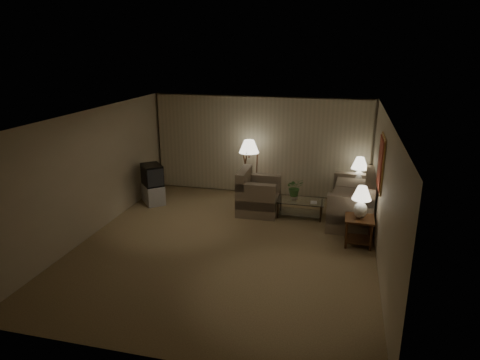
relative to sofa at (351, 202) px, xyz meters
name	(u,v)px	position (x,y,z in m)	size (l,w,h in m)	color
ground	(227,245)	(-2.50, -2.02, -0.44)	(7.00, 7.00, 0.00)	tan
room_shell	(245,147)	(-2.48, -0.51, 1.31)	(6.04, 7.02, 2.72)	#C0AF93
sofa	(351,202)	(0.00, 0.00, 0.00)	(2.08, 1.18, 0.88)	gray
armchair	(259,196)	(-2.23, -0.07, -0.01)	(1.05, 0.99, 0.86)	gray
side_table_near	(359,226)	(0.15, -1.35, -0.02)	(0.58, 0.58, 0.60)	#3C1C10
side_table_far	(357,192)	(0.15, 0.88, -0.05)	(0.48, 0.40, 0.60)	#3C1C10
table_lamp_near	(361,199)	(0.15, -1.35, 0.56)	(0.39, 0.39, 0.68)	white
table_lamp_far	(359,169)	(0.15, 0.88, 0.59)	(0.42, 0.42, 0.72)	white
coffee_table	(300,206)	(-1.19, -0.10, -0.16)	(1.15, 0.63, 0.41)	silver
tv_cabinet	(153,194)	(-5.05, -0.07, -0.19)	(0.81, 0.84, 0.50)	#B3B4B6
crt_tv	(152,175)	(-5.05, -0.07, 0.33)	(0.75, 0.77, 0.54)	black
floor_lamp	(249,169)	(-2.68, 0.82, 0.41)	(0.53, 0.53, 1.62)	#3C1C10
ottoman	(262,192)	(-2.31, 0.87, -0.23)	(0.63, 0.63, 0.42)	#AE593A
vase	(294,197)	(-1.34, -0.10, 0.05)	(0.15, 0.15, 0.16)	white
flowers	(295,185)	(-1.34, -0.10, 0.35)	(0.39, 0.34, 0.44)	#477F38
book	(311,202)	(-0.94, -0.20, -0.02)	(0.15, 0.21, 0.02)	olive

